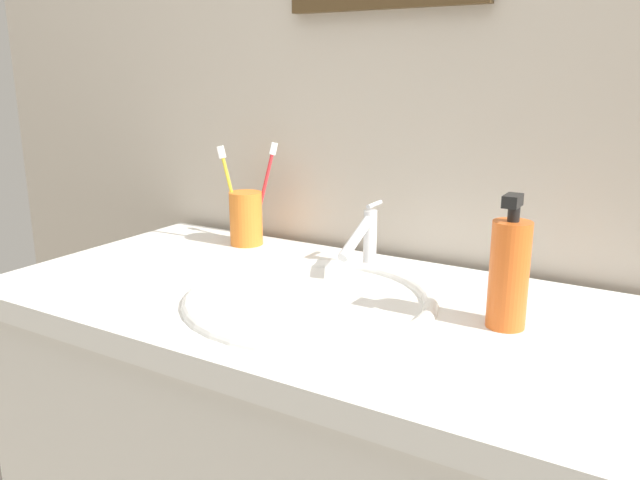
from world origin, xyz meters
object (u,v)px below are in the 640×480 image
object	(u,v)px
faucet	(365,237)
toothbrush_red	(265,186)
toothbrush_cup	(246,218)
toothbrush_yellow	(230,188)
soap_dispenser	(509,272)

from	to	relation	value
faucet	toothbrush_red	size ratio (longest dim) A/B	0.73
faucet	toothbrush_cup	bearing A→B (deg)	174.26
faucet	toothbrush_red	distance (m)	0.27
toothbrush_cup	toothbrush_yellow	world-z (taller)	toothbrush_yellow
soap_dispenser	toothbrush_red	bearing A→B (deg)	160.36
toothbrush_red	soap_dispenser	bearing A→B (deg)	-19.64
faucet	soap_dispenser	world-z (taller)	soap_dispenser
toothbrush_yellow	toothbrush_red	bearing A→B (deg)	38.37
faucet	toothbrush_red	bearing A→B (deg)	166.82
faucet	toothbrush_red	xyz separation A→B (m)	(-0.26, 0.06, 0.06)
toothbrush_yellow	soap_dispenser	distance (m)	0.62
toothbrush_cup	toothbrush_red	bearing A→B (deg)	51.95
faucet	toothbrush_yellow	xyz separation A→B (m)	(-0.31, 0.02, 0.06)
toothbrush_yellow	soap_dispenser	size ratio (longest dim) A/B	1.04
toothbrush_cup	soap_dispenser	world-z (taller)	soap_dispenser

